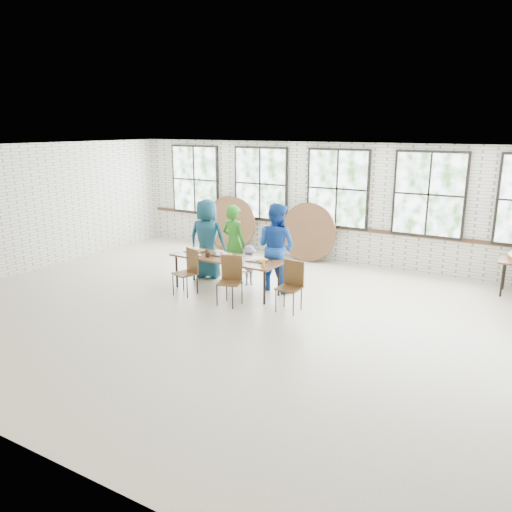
% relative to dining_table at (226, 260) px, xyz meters
% --- Properties ---
extents(room, '(12.00, 12.00, 12.00)m').
position_rel_dining_table_xyz_m(room, '(1.08, 3.41, 1.14)').
color(room, beige).
rests_on(room, ground).
extents(dining_table, '(2.42, 0.85, 0.74)m').
position_rel_dining_table_xyz_m(dining_table, '(0.00, 0.00, 0.00)').
color(dining_table, brown).
rests_on(dining_table, ground).
extents(chair_near_left, '(0.54, 0.53, 0.95)m').
position_rel_dining_table_xyz_m(chair_near_left, '(-0.58, -0.51, -0.13)').
color(chair_near_left, '#53361B').
rests_on(chair_near_left, ground).
extents(chair_near_right, '(0.52, 0.51, 0.95)m').
position_rel_dining_table_xyz_m(chair_near_right, '(0.48, -0.57, -0.13)').
color(chair_near_right, '#53361B').
rests_on(chair_near_right, ground).
extents(chair_spare, '(0.43, 0.42, 0.95)m').
position_rel_dining_table_xyz_m(chair_spare, '(1.66, -0.30, -0.13)').
color(chair_spare, '#53361B').
rests_on(chair_spare, ground).
extents(adult_teal, '(0.98, 0.73, 1.81)m').
position_rel_dining_table_xyz_m(adult_teal, '(-0.94, 0.65, 0.22)').
color(adult_teal, navy).
rests_on(adult_teal, ground).
extents(adult_green, '(0.70, 0.52, 1.74)m').
position_rel_dining_table_xyz_m(adult_green, '(-0.22, 0.65, 0.18)').
color(adult_green, '#2A7D21').
rests_on(adult_green, ground).
extents(toddler, '(0.64, 0.47, 0.88)m').
position_rel_dining_table_xyz_m(toddler, '(0.17, 0.65, -0.25)').
color(toddler, '#201542').
rests_on(toddler, ground).
extents(adult_blue, '(0.99, 0.82, 1.86)m').
position_rel_dining_table_xyz_m(adult_blue, '(0.82, 0.65, 0.24)').
color(adult_blue, '#16419C').
rests_on(adult_blue, ground).
extents(tabletop_clutter, '(2.09, 0.57, 0.11)m').
position_rel_dining_table_xyz_m(tabletop_clutter, '(0.08, -0.04, 0.08)').
color(tabletop_clutter, black).
rests_on(tabletop_clutter, dining_table).
extents(round_tops_leaning, '(4.04, 0.43, 1.48)m').
position_rel_dining_table_xyz_m(round_tops_leaning, '(-0.80, 3.19, 0.05)').
color(round_tops_leaning, brown).
rests_on(round_tops_leaning, ground).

